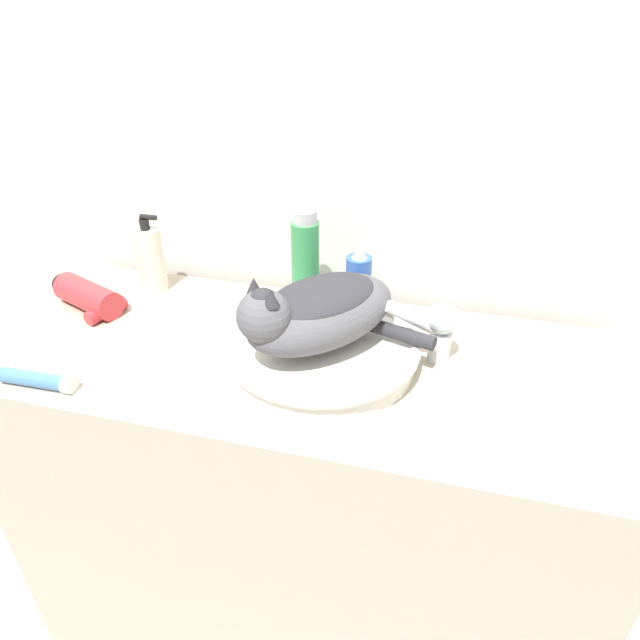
{
  "coord_description": "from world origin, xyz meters",
  "views": [
    {
      "loc": [
        0.27,
        -0.63,
        1.56
      ],
      "look_at": [
        0.05,
        0.24,
        0.99
      ],
      "focal_mm": 32.0,
      "sensor_mm": 36.0,
      "label": 1
    }
  ],
  "objects": [
    {
      "name": "soap_pump_bottle",
      "position": [
        -0.42,
        0.44,
        0.97
      ],
      "size": [
        0.06,
        0.06,
        0.19
      ],
      "color": "silver",
      "rests_on": "vanity_counter"
    },
    {
      "name": "cat",
      "position": [
        0.04,
        0.24,
        1.01
      ],
      "size": [
        0.38,
        0.36,
        0.16
      ],
      "rotation": [
        0.0,
        0.0,
        4.06
      ],
      "color": "#56565B",
      "rests_on": "sink_basin"
    },
    {
      "name": "shampoo_bottle_tall",
      "position": [
        -0.04,
        0.44,
        1.0
      ],
      "size": [
        0.06,
        0.06,
        0.24
      ],
      "color": "#338C4C",
      "rests_on": "vanity_counter"
    },
    {
      "name": "sink_basin",
      "position": [
        0.05,
        0.25,
        0.92
      ],
      "size": [
        0.38,
        0.38,
        0.06
      ],
      "color": "white",
      "rests_on": "vanity_counter"
    },
    {
      "name": "vanity_counter",
      "position": [
        0.0,
        0.26,
        0.44
      ],
      "size": [
        1.26,
        0.52,
        0.89
      ],
      "color": "#B2A893",
      "rests_on": "ground_plane"
    },
    {
      "name": "wall_back",
      "position": [
        0.0,
        0.58,
        1.2
      ],
      "size": [
        8.0,
        0.05,
        2.4
      ],
      "color": "silver",
      "rests_on": "ground_plane"
    },
    {
      "name": "hair_dryer",
      "position": [
        -0.52,
        0.32,
        0.92
      ],
      "size": [
        0.2,
        0.13,
        0.07
      ],
      "rotation": [
        0.0,
        0.0,
        2.77
      ],
      "color": "#C63338",
      "rests_on": "vanity_counter"
    },
    {
      "name": "spray_bottle_trigger",
      "position": [
        0.08,
        0.44,
        0.96
      ],
      "size": [
        0.06,
        0.06,
        0.17
      ],
      "color": "#335BB7",
      "rests_on": "vanity_counter"
    },
    {
      "name": "cream_tube",
      "position": [
        -0.44,
        0.05,
        0.9
      ],
      "size": [
        0.15,
        0.04,
        0.03
      ],
      "rotation": [
        0.0,
        0.0,
        0.03
      ],
      "color": "#4C7FB2",
      "rests_on": "vanity_counter"
    },
    {
      "name": "faucet",
      "position": [
        0.26,
        0.32,
        0.97
      ],
      "size": [
        0.15,
        0.08,
        0.14
      ],
      "rotation": [
        0.0,
        0.0,
        -2.84
      ],
      "color": "silver",
      "rests_on": "vanity_counter"
    }
  ]
}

